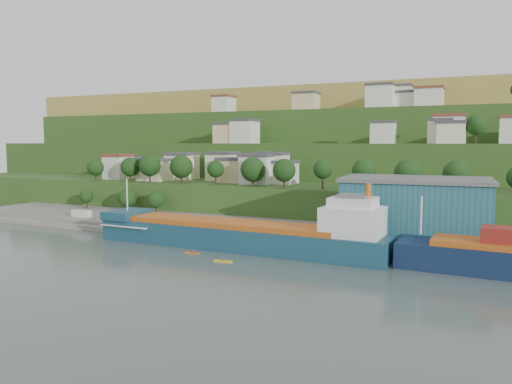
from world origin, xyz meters
The scene contains 10 objects.
ground centered at (0.00, 0.00, 0.00)m, with size 500.00×500.00×0.00m, color #445350.
quay centered at (20.00, 28.00, 0.00)m, with size 220.00×26.00×4.00m, color slate.
pebble_beach centered at (-55.00, 22.00, 0.00)m, with size 40.00×18.00×2.40m, color slate.
hillside centered at (0.00, 168.68, 0.08)m, with size 360.00×210.00×96.00m.
cargo_ship_near centered at (5.06, 10.29, 2.66)m, with size 64.96×11.72×16.64m.
warehouse centered at (36.93, 29.41, 8.43)m, with size 32.06×20.79×12.80m.
caravan centered at (-49.81, 20.53, 2.54)m, with size 5.73×2.39×2.67m, color silver.
dinghy centered at (-40.87, 19.03, 1.61)m, with size 4.06×1.52×0.81m, color silver.
kayak_orange centered at (-2.90, 2.01, 0.23)m, with size 3.21×0.80×0.79m.
kayak_yellow centered at (6.21, -1.65, 0.27)m, with size 3.68×1.01×0.91m.
Camera 1 is at (50.28, -82.71, 22.39)m, focal length 35.00 mm.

